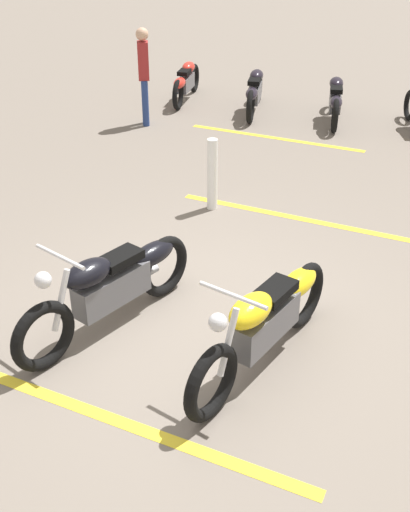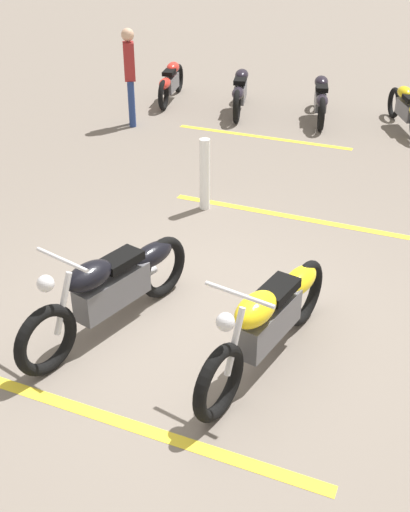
{
  "view_description": "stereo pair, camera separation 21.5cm",
  "coord_description": "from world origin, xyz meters",
  "px_view_note": "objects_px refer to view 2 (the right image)",
  "views": [
    {
      "loc": [
        -4.73,
        -1.84,
        3.68
      ],
      "look_at": [
        0.24,
        0.0,
        0.65
      ],
      "focal_mm": 43.85,
      "sensor_mm": 36.0,
      "label": 1
    },
    {
      "loc": [
        -4.8,
        -1.64,
        3.68
      ],
      "look_at": [
        0.24,
        0.0,
        0.65
      ],
      "focal_mm": 43.85,
      "sensor_mm": 36.0,
      "label": 2
    }
  ],
  "objects_px": {
    "motorcycle_dark_foreground": "(113,287)",
    "motorcycle_row_right": "(171,82)",
    "bystander_secondary": "(130,73)",
    "bollard_post": "(205,175)",
    "motorcycle_bright_foreground": "(270,318)",
    "motorcycle_row_left": "(321,98)",
    "motorcycle_row_center": "(240,91)",
    "motorcycle_row_far_left": "(407,108)"
  },
  "relations": [
    {
      "from": "motorcycle_dark_foreground",
      "to": "motorcycle_row_right",
      "type": "height_order",
      "value": "motorcycle_dark_foreground"
    },
    {
      "from": "bystander_secondary",
      "to": "bollard_post",
      "type": "height_order",
      "value": "bystander_secondary"
    },
    {
      "from": "motorcycle_bright_foreground",
      "to": "motorcycle_row_left",
      "type": "distance_m",
      "value": 7.35
    },
    {
      "from": "motorcycle_bright_foreground",
      "to": "motorcycle_dark_foreground",
      "type": "bearing_deg",
      "value": -76.06
    },
    {
      "from": "motorcycle_bright_foreground",
      "to": "motorcycle_dark_foreground",
      "type": "height_order",
      "value": "same"
    },
    {
      "from": "motorcycle_bright_foreground",
      "to": "bollard_post",
      "type": "xyz_separation_m",
      "value": [
        2.91,
        1.55,
        0.03
      ]
    },
    {
      "from": "motorcycle_bright_foreground",
      "to": "motorcycle_row_center",
      "type": "relative_size",
      "value": 1.06
    },
    {
      "from": "motorcycle_dark_foreground",
      "to": "motorcycle_row_center",
      "type": "bearing_deg",
      "value": -155.08
    },
    {
      "from": "motorcycle_row_far_left",
      "to": "bystander_secondary",
      "type": "xyz_separation_m",
      "value": [
        -1.31,
        4.84,
        0.58
      ]
    },
    {
      "from": "motorcycle_row_right",
      "to": "motorcycle_row_center",
      "type": "bearing_deg",
      "value": -108.94
    },
    {
      "from": "motorcycle_row_left",
      "to": "bollard_post",
      "type": "bearing_deg",
      "value": 158.18
    },
    {
      "from": "motorcycle_row_far_left",
      "to": "bystander_secondary",
      "type": "relative_size",
      "value": 1.05
    },
    {
      "from": "motorcycle_bright_foreground",
      "to": "bystander_secondary",
      "type": "distance_m",
      "value": 7.13
    },
    {
      "from": "motorcycle_bright_foreground",
      "to": "motorcycle_row_center",
      "type": "xyz_separation_m",
      "value": [
        7.31,
        2.26,
        -0.04
      ]
    },
    {
      "from": "bollard_post",
      "to": "motorcycle_row_far_left",
      "type": "bearing_deg",
      "value": -29.44
    },
    {
      "from": "motorcycle_bright_foreground",
      "to": "motorcycle_row_right",
      "type": "distance_m",
      "value": 8.53
    },
    {
      "from": "motorcycle_row_right",
      "to": "bystander_secondary",
      "type": "xyz_separation_m",
      "value": [
        -1.71,
        0.12,
        0.56
      ]
    },
    {
      "from": "motorcycle_row_far_left",
      "to": "motorcycle_dark_foreground",
      "type": "bearing_deg",
      "value": 141.19
    },
    {
      "from": "motorcycle_row_right",
      "to": "bystander_secondary",
      "type": "bearing_deg",
      "value": 168.38
    },
    {
      "from": "motorcycle_bright_foreground",
      "to": "motorcycle_row_right",
      "type": "xyz_separation_m",
      "value": [
        7.63,
        3.83,
        -0.06
      ]
    },
    {
      "from": "motorcycle_bright_foreground",
      "to": "bollard_post",
      "type": "distance_m",
      "value": 3.29
    },
    {
      "from": "motorcycle_row_left",
      "to": "motorcycle_row_right",
      "type": "distance_m",
      "value": 3.16
    },
    {
      "from": "motorcycle_row_center",
      "to": "bystander_secondary",
      "type": "xyz_separation_m",
      "value": [
        -1.39,
        1.69,
        0.54
      ]
    },
    {
      "from": "motorcycle_bright_foreground",
      "to": "motorcycle_dark_foreground",
      "type": "relative_size",
      "value": 1.02
    },
    {
      "from": "motorcycle_row_right",
      "to": "motorcycle_bright_foreground",
      "type": "bearing_deg",
      "value": -160.96
    },
    {
      "from": "motorcycle_row_left",
      "to": "motorcycle_row_center",
      "type": "xyz_separation_m",
      "value": [
        -0.0,
        1.57,
        0.01
      ]
    },
    {
      "from": "motorcycle_row_right",
      "to": "motorcycle_dark_foreground",
      "type": "bearing_deg",
      "value": -170.84
    },
    {
      "from": "motorcycle_row_center",
      "to": "motorcycle_row_right",
      "type": "height_order",
      "value": "motorcycle_row_center"
    },
    {
      "from": "motorcycle_bright_foreground",
      "to": "bollard_post",
      "type": "bearing_deg",
      "value": -136.34
    },
    {
      "from": "motorcycle_bright_foreground",
      "to": "bystander_secondary",
      "type": "xyz_separation_m",
      "value": [
        5.92,
        3.95,
        0.51
      ]
    },
    {
      "from": "motorcycle_row_left",
      "to": "motorcycle_row_center",
      "type": "relative_size",
      "value": 0.98
    },
    {
      "from": "motorcycle_dark_foreground",
      "to": "bollard_post",
      "type": "height_order",
      "value": "motorcycle_dark_foreground"
    },
    {
      "from": "motorcycle_row_left",
      "to": "bystander_secondary",
      "type": "relative_size",
      "value": 1.16
    },
    {
      "from": "motorcycle_dark_foreground",
      "to": "bollard_post",
      "type": "distance_m",
      "value": 2.86
    },
    {
      "from": "motorcycle_dark_foreground",
      "to": "bystander_secondary",
      "type": "relative_size",
      "value": 1.23
    },
    {
      "from": "motorcycle_row_far_left",
      "to": "bollard_post",
      "type": "bearing_deg",
      "value": 130.45
    },
    {
      "from": "motorcycle_bright_foreground",
      "to": "motorcycle_row_center",
      "type": "height_order",
      "value": "motorcycle_bright_foreground"
    },
    {
      "from": "motorcycle_row_center",
      "to": "bystander_secondary",
      "type": "bearing_deg",
      "value": 119.34
    },
    {
      "from": "motorcycle_row_far_left",
      "to": "motorcycle_row_center",
      "type": "distance_m",
      "value": 3.15
    },
    {
      "from": "motorcycle_row_left",
      "to": "motorcycle_row_right",
      "type": "height_order",
      "value": "motorcycle_row_left"
    },
    {
      "from": "motorcycle_row_center",
      "to": "motorcycle_row_right",
      "type": "bearing_deg",
      "value": 68.57
    },
    {
      "from": "motorcycle_dark_foreground",
      "to": "motorcycle_row_center",
      "type": "distance_m",
      "value": 7.3
    }
  ]
}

